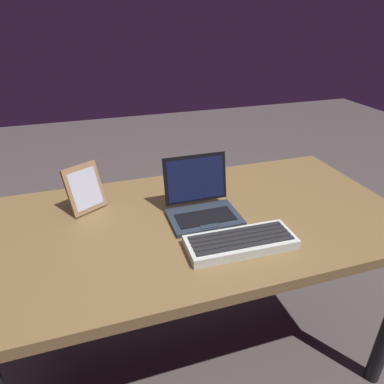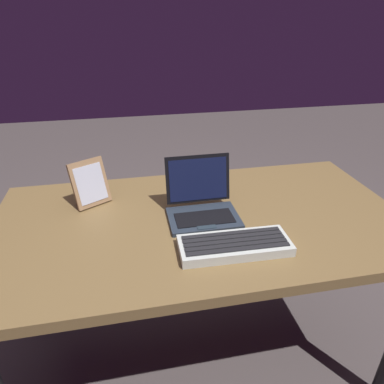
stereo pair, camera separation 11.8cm
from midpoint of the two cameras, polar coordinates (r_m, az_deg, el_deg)
The scene contains 5 objects.
ground_plane at distance 1.72m, azimuth -0.95°, elevation -25.24°, with size 8.00×8.00×0.00m, color #473F3E.
desk at distance 1.27m, azimuth -1.17°, elevation -7.71°, with size 1.44×0.76×0.73m.
laptop_front at distance 1.22m, azimuth -1.21°, elevation -2.20°, with size 0.24×0.21×0.20m.
external_keyboard at distance 1.08m, azimuth 4.85°, elevation -8.27°, with size 0.34×0.14×0.03m.
photo_frame at distance 1.30m, azimuth -19.68°, elevation 0.43°, with size 0.14×0.11×0.17m.
Camera 1 is at (-0.35, -0.98, 1.38)m, focal length 32.59 mm.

